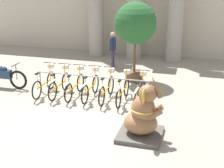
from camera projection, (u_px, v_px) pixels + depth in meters
name	position (u px, v px, depth m)	size (l,w,h in m)	color
ground_plane	(79.00, 121.00, 9.13)	(60.00, 60.00, 0.00)	gray
column_left	(96.00, 5.00, 15.67)	(0.98, 0.98, 5.16)	gray
column_middle	(135.00, 6.00, 15.16)	(0.98, 0.98, 5.16)	gray
column_right	(176.00, 7.00, 14.64)	(0.98, 0.98, 5.16)	gray
bike_rack	(92.00, 80.00, 10.77)	(4.06, 0.05, 0.77)	gray
bicycle_0	(45.00, 83.00, 11.15)	(0.48, 1.76, 1.03)	black
bicycle_1	(60.00, 84.00, 11.03)	(0.48, 1.76, 1.03)	black
bicycle_2	(75.00, 85.00, 10.89)	(0.48, 1.76, 1.03)	black
bicycle_3	(91.00, 87.00, 10.76)	(0.48, 1.76, 1.03)	black
bicycle_4	(107.00, 88.00, 10.62)	(0.48, 1.76, 1.03)	black
bicycle_5	(123.00, 90.00, 10.45)	(0.48, 1.76, 1.03)	black
bicycle_6	(140.00, 92.00, 10.27)	(0.48, 1.76, 1.03)	black
elephant_statue	(143.00, 116.00, 8.08)	(1.15, 1.15, 1.73)	#4C4742
motorcycle	(1.00, 75.00, 11.73)	(2.18, 0.55, 0.96)	black
person_pedestrian	(113.00, 47.00, 14.08)	(0.22, 0.47, 1.64)	#383342
potted_tree	(135.00, 25.00, 11.95)	(1.62, 1.62, 3.12)	brown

